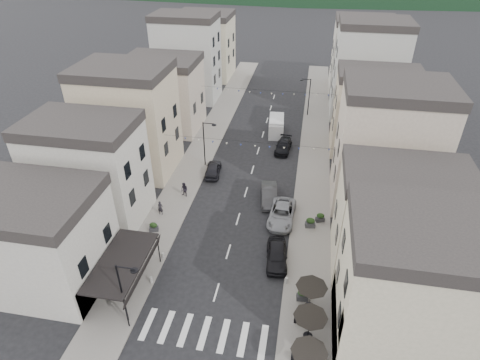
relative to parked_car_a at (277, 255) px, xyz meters
The scene contains 28 objects.
ground 11.52m from the parked_car_a, 113.60° to the right, with size 700.00×700.00×0.00m, color black.
sidewalk_left 24.66m from the parked_car_a, 119.40° to the left, with size 4.00×76.00×0.12m, color slate.
sidewalk_right 21.68m from the parked_car_a, 82.31° to the left, with size 4.00×76.00×0.12m, color slate.
boutique_building 21.09m from the parked_car_a, 164.62° to the right, with size 12.00×8.00×8.00m, color #B5B0A6.
bistro_building 12.58m from the parked_car_a, 33.40° to the right, with size 10.00×8.00×10.00m, color #BCB696.
boutique_awning 13.28m from the parked_car_a, 154.99° to the right, with size 3.77×7.50×3.28m.
buildings_row_left 33.68m from the parked_car_a, 125.05° to the left, with size 10.20×54.16×14.00m.
buildings_row_right 28.43m from the parked_car_a, 69.20° to the left, with size 10.20×54.16×14.50m.
cafe_terrace 8.47m from the parked_car_a, 68.14° to the right, with size 2.50×8.10×2.53m.
streetlamp_left_near 13.78m from the parked_car_a, 140.71° to the right, with size 1.70×0.56×6.00m.
streetlamp_left_far 18.88m from the parked_car_a, 123.96° to the left, with size 1.70×0.56×6.00m.
streetlamp_right_far 33.62m from the parked_car_a, 87.91° to the left, with size 1.70×0.56×6.00m.
bollards 6.82m from the parked_car_a, 132.46° to the right, with size 11.66×10.26×0.60m.
bunting_near 13.28m from the parked_car_a, 111.85° to the left, with size 19.00×0.28×0.62m.
bunting_far 28.28m from the parked_car_a, 99.51° to the left, with size 19.00×0.28×0.62m.
parked_car_a is the anchor object (origin of this frame).
parked_car_b 9.46m from the parked_car_a, 100.96° to the left, with size 1.68×4.81×1.58m, color #303032.
parked_car_c 6.14m from the parked_car_a, 91.17° to the left, with size 2.57×5.57×1.55m, color gray.
parked_car_d 21.17m from the parked_car_a, 93.47° to the left, with size 1.90×4.66×1.35m, color black.
parked_car_e 16.42m from the parked_car_a, 124.08° to the left, with size 1.73×4.31×1.47m, color black.
delivery_van 26.42m from the parked_car_a, 96.07° to the left, with size 2.47×5.36×2.50m.
pedestrian_a 13.57m from the parked_car_a, 159.78° to the left, with size 0.58×0.38×1.60m, color black.
pedestrian_b 13.97m from the parked_car_a, 143.39° to the left, with size 0.84×0.65×1.72m, color #241F2A.
planter_la 13.02m from the parked_car_a, behind, with size 0.97×0.64×1.01m.
planter_lb 12.66m from the parked_car_a, behind, with size 1.01×0.73×1.01m.
planter_ra 4.79m from the parked_car_a, 58.21° to the right, with size 0.99×0.62×1.05m.
planter_rb 6.10m from the parked_car_a, 62.21° to the left, with size 1.06×0.69×1.10m.
planter_rc 7.54m from the parked_car_a, 59.50° to the left, with size 1.00×0.76×1.00m.
Camera 1 is at (6.07, -16.33, 26.26)m, focal length 30.00 mm.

